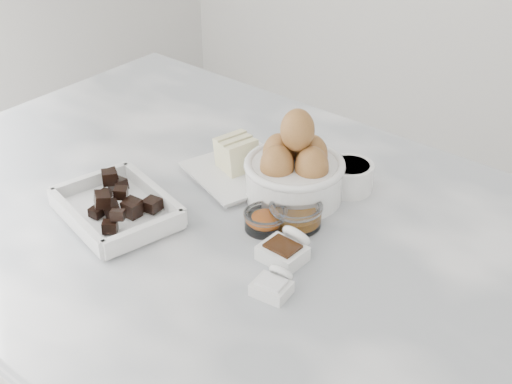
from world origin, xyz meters
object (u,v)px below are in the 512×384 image
at_px(honey_bowl, 296,214).
at_px(zest_bowl, 266,219).
at_px(butter_plate, 240,165).
at_px(salt_spoon, 274,284).
at_px(vanilla_spoon, 286,249).
at_px(chocolate_dish, 116,206).
at_px(egg_bowl, 294,169).
at_px(sugar_ramekin, 350,176).

distance_m(honey_bowl, zest_bowl, 0.05).
distance_m(butter_plate, salt_spoon, 0.30).
xyz_separation_m(butter_plate, vanilla_spoon, (0.20, -0.13, -0.01)).
bearing_deg(honey_bowl, butter_plate, 161.25).
bearing_deg(chocolate_dish, egg_bowl, 52.42).
relative_size(zest_bowl, salt_spoon, 1.06).
height_order(chocolate_dish, egg_bowl, egg_bowl).
height_order(sugar_ramekin, salt_spoon, sugar_ramekin).
bearing_deg(sugar_ramekin, vanilla_spoon, -81.09).
relative_size(butter_plate, egg_bowl, 1.23).
bearing_deg(salt_spoon, honey_bowl, 116.72).
height_order(chocolate_dish, sugar_ramekin, chocolate_dish).
bearing_deg(zest_bowl, butter_plate, 144.78).
relative_size(chocolate_dish, egg_bowl, 1.35).
relative_size(chocolate_dish, butter_plate, 1.09).
bearing_deg(butter_plate, sugar_ramekin, 27.02).
bearing_deg(sugar_ramekin, butter_plate, -152.98).
xyz_separation_m(chocolate_dish, butter_plate, (0.06, 0.21, -0.00)).
distance_m(chocolate_dish, salt_spoon, 0.29).
height_order(sugar_ramekin, egg_bowl, egg_bowl).
bearing_deg(chocolate_dish, honey_bowl, 36.15).
height_order(egg_bowl, salt_spoon, egg_bowl).
xyz_separation_m(honey_bowl, salt_spoon, (0.07, -0.14, -0.01)).
xyz_separation_m(egg_bowl, vanilla_spoon, (0.09, -0.14, -0.03)).
height_order(honey_bowl, zest_bowl, honey_bowl).
height_order(sugar_ramekin, honey_bowl, sugar_ramekin).
xyz_separation_m(zest_bowl, vanilla_spoon, (0.07, -0.04, -0.00)).
xyz_separation_m(chocolate_dish, egg_bowl, (0.17, 0.22, 0.03)).
height_order(zest_bowl, salt_spoon, salt_spoon).
relative_size(chocolate_dish, salt_spoon, 3.41).
relative_size(chocolate_dish, sugar_ramekin, 2.83).
bearing_deg(salt_spoon, butter_plate, 139.28).
relative_size(vanilla_spoon, salt_spoon, 1.19).
xyz_separation_m(sugar_ramekin, zest_bowl, (-0.03, -0.17, -0.01)).
distance_m(butter_plate, honey_bowl, 0.17).
distance_m(honey_bowl, vanilla_spoon, 0.08).
bearing_deg(sugar_ramekin, egg_bowl, -126.79).
relative_size(chocolate_dish, vanilla_spoon, 2.88).
xyz_separation_m(butter_plate, egg_bowl, (0.11, 0.01, 0.03)).
bearing_deg(honey_bowl, sugar_ramekin, 87.34).
bearing_deg(butter_plate, egg_bowl, 4.25).
relative_size(butter_plate, salt_spoon, 3.12).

